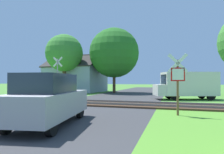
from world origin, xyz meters
TOP-DOWN VIEW (x-y plane):
  - ground_plane at (0.00, 0.00)m, footprint 160.00×160.00m
  - road_asphalt at (0.00, 2.00)m, footprint 7.36×80.00m
  - rail_track at (0.00, 7.48)m, footprint 60.00×2.60m
  - stop_sign_near at (4.74, 4.53)m, footprint 0.87×0.19m
  - crossing_sign_far at (-4.77, 9.98)m, footprint 0.88×0.16m
  - house at (-8.77, 21.08)m, footprint 8.35×6.74m
  - tree_left at (-8.59, 17.60)m, footprint 4.70×4.70m
  - tree_center at (-2.61, 19.65)m, footprint 6.34×6.34m
  - mail_truck at (5.64, 12.71)m, footprint 5.23×3.31m
  - parked_car at (0.40, 1.25)m, footprint 2.27×4.21m

SIDE VIEW (x-z plane):
  - ground_plane at x=0.00m, z-range 0.00..0.00m
  - road_asphalt at x=0.00m, z-range 0.00..0.01m
  - rail_track at x=0.00m, z-range -0.05..0.17m
  - parked_car at x=0.40m, z-range 0.00..1.78m
  - mail_truck at x=5.64m, z-range 0.12..2.36m
  - stop_sign_near at x=4.74m, z-range 0.24..3.00m
  - house at x=-8.77m, z-range -0.73..4.51m
  - crossing_sign_far at x=-4.77m, z-range 0.27..3.85m
  - tree_left at x=-8.59m, z-range 1.33..8.75m
  - tree_center at x=-2.61m, z-range 0.96..9.23m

